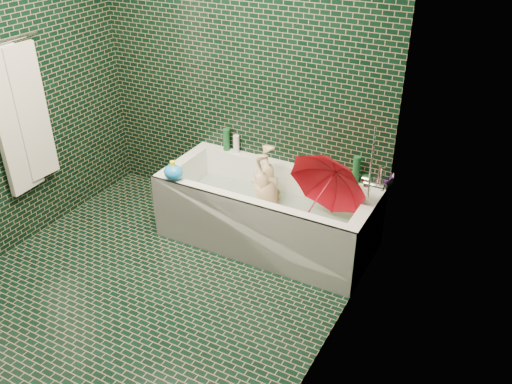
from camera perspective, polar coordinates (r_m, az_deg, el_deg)
The scene contains 20 objects.
floor at distance 4.04m, azimuth -11.43°, elevation -10.52°, with size 2.80×2.80×0.00m, color black.
wall_back at distance 4.44m, azimuth -1.65°, elevation 12.53°, with size 2.80×2.80×0.00m, color black.
wall_right at distance 2.76m, azimuth 7.49°, elevation 0.79°, with size 2.80×2.80×0.00m, color black.
bathtub at distance 4.37m, azimuth 1.13°, elevation -2.82°, with size 1.70×0.75×0.55m.
bath_mat at distance 4.42m, azimuth 1.23°, elevation -3.32°, with size 1.35×0.47×0.01m, color green.
water at distance 4.34m, azimuth 1.25°, elevation -1.73°, with size 1.48×0.53×0.00m, color silver.
towel_rail at distance 4.31m, azimuth -24.98°, elevation 14.15°, with size 0.02×0.02×0.58m, color silver.
towel at distance 4.46m, azimuth -23.50°, elevation 7.10°, with size 0.08×0.44×1.12m.
faucet at distance 3.85m, azimuth 12.12°, elevation 1.21°, with size 0.18×0.19×0.55m.
child at distance 4.37m, azimuth 1.36°, elevation -1.33°, with size 0.34×0.23×0.94m, color tan.
umbrella at distance 3.95m, azimuth 6.85°, elevation -0.18°, with size 0.59×0.59×0.52m, color red.
soap_bottle_a at distance 4.21m, azimuth 12.84°, elevation 0.30°, with size 0.09×0.09×0.23m, color white.
soap_bottle_b at distance 4.24m, azimuth 13.00°, elevation 0.55°, with size 0.09×0.09×0.19m, color #4F1D6E.
soap_bottle_c at distance 4.26m, azimuth 11.41°, elevation 0.85°, with size 0.12×0.12×0.15m, color #164D25.
bottle_right_tall at distance 4.21m, azimuth 10.50°, elevation 2.32°, with size 0.06×0.06×0.22m, color #164D25.
bottle_right_pump at distance 4.17m, azimuth 12.99°, elevation 1.42°, with size 0.05×0.05×0.19m, color silver.
bottle_left_tall at distance 4.68m, azimuth -3.12°, elevation 5.53°, with size 0.06×0.06×0.19m, color #164D25.
bottle_left_short at distance 4.64m, azimuth -2.09°, elevation 5.08°, with size 0.05×0.05×0.15m, color white.
rubber_duck at distance 4.26m, azimuth 9.53°, elevation 1.68°, with size 0.10×0.07×0.09m.
bath_toy at distance 4.25m, azimuth -8.70°, elevation 2.11°, with size 0.18×0.15×0.15m.
Camera 1 is at (2.11, -2.27, 2.58)m, focal length 38.00 mm.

